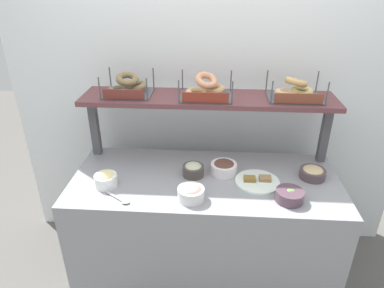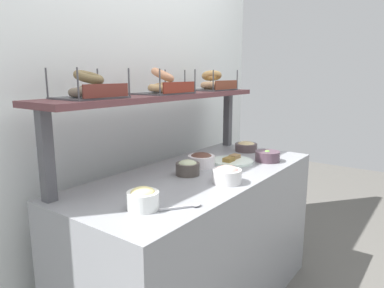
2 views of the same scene
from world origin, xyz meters
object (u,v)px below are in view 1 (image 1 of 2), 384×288
(bagel_basket_poppy, at_px, (128,87))
(bowl_egg_salad, at_px, (106,179))
(bowl_lox_spread, at_px, (191,193))
(serving_plate_white, at_px, (257,181))
(bagel_basket_plain, at_px, (295,91))
(bowl_veggie_mix, at_px, (290,195))
(bowl_hummus, at_px, (313,173))
(serving_spoon_near_plate, at_px, (121,200))
(bagel_basket_sesame, at_px, (206,90))
(bowl_chocolate_spread, at_px, (224,167))
(bowl_tuna_salad, at_px, (193,169))

(bagel_basket_poppy, bearing_deg, bowl_egg_salad, -100.20)
(bowl_lox_spread, relative_size, serving_plate_white, 0.57)
(bowl_lox_spread, height_order, bagel_basket_plain, bagel_basket_plain)
(serving_plate_white, xyz_separation_m, bagel_basket_plain, (0.22, 0.30, 0.47))
(bowl_veggie_mix, xyz_separation_m, bagel_basket_poppy, (-0.97, 0.47, 0.44))
(bowl_hummus, bearing_deg, serving_spoon_near_plate, -164.24)
(bagel_basket_sesame, bearing_deg, bowl_hummus, -16.47)
(bowl_egg_salad, height_order, bowl_chocolate_spread, bowl_egg_salad)
(bowl_hummus, xyz_separation_m, bagel_basket_plain, (-0.12, 0.22, 0.44))
(bowl_egg_salad, relative_size, bowl_hummus, 0.84)
(bowl_lox_spread, distance_m, bagel_basket_sesame, 0.64)
(bowl_lox_spread, bearing_deg, bagel_basket_sesame, 82.96)
(bowl_tuna_salad, xyz_separation_m, serving_spoon_near_plate, (-0.38, -0.29, -0.03))
(bowl_egg_salad, relative_size, bowl_chocolate_spread, 0.81)
(bowl_egg_salad, distance_m, bowl_veggie_mix, 1.05)
(bowl_hummus, bearing_deg, bagel_basket_sesame, 163.53)
(bowl_lox_spread, bearing_deg, bowl_tuna_salad, 90.74)
(bowl_tuna_salad, distance_m, serving_spoon_near_plate, 0.48)
(bagel_basket_plain, bearing_deg, bowl_veggie_mix, -97.21)
(bowl_lox_spread, xyz_separation_m, serving_plate_white, (0.38, 0.19, -0.03))
(bowl_egg_salad, bearing_deg, bowl_tuna_salad, 16.71)
(serving_plate_white, height_order, bagel_basket_poppy, bagel_basket_poppy)
(bowl_egg_salad, distance_m, bowl_lox_spread, 0.51)
(bagel_basket_poppy, distance_m, bagel_basket_sesame, 0.49)
(bagel_basket_sesame, bearing_deg, bowl_egg_salad, -146.59)
(bagel_basket_poppy, bearing_deg, bowl_lox_spread, -48.76)
(bowl_veggie_mix, bearing_deg, bowl_hummus, 53.54)
(bowl_egg_salad, bearing_deg, bowl_veggie_mix, -3.99)
(bagel_basket_poppy, height_order, bagel_basket_sesame, bagel_basket_sesame)
(bowl_chocolate_spread, height_order, bagel_basket_sesame, bagel_basket_sesame)
(bowl_chocolate_spread, distance_m, bagel_basket_poppy, 0.78)
(bowl_egg_salad, height_order, bagel_basket_sesame, bagel_basket_sesame)
(serving_plate_white, xyz_separation_m, serving_spoon_near_plate, (-0.77, -0.23, -0.00))
(bowl_lox_spread, xyz_separation_m, serving_spoon_near_plate, (-0.39, -0.04, -0.04))
(bowl_egg_salad, height_order, bowl_veggie_mix, bowl_egg_salad)
(bowl_chocolate_spread, distance_m, bagel_basket_sesame, 0.49)
(serving_spoon_near_plate, distance_m, bagel_basket_sesame, 0.82)
(bowl_hummus, bearing_deg, bowl_lox_spread, -159.44)
(bowl_egg_salad, bearing_deg, bowl_hummus, 8.08)
(bowl_tuna_salad, xyz_separation_m, bowl_veggie_mix, (0.54, -0.22, -0.01))
(bowl_tuna_salad, height_order, bowl_hummus, bowl_tuna_salad)
(bagel_basket_poppy, xyz_separation_m, bagel_basket_plain, (1.03, -0.01, -0.00))
(bowl_hummus, relative_size, bagel_basket_plain, 0.48)
(bowl_chocolate_spread, xyz_separation_m, bagel_basket_sesame, (-0.13, 0.18, 0.44))
(bagel_basket_poppy, bearing_deg, bowl_chocolate_spread, -18.54)
(bowl_chocolate_spread, xyz_separation_m, bowl_hummus, (0.54, -0.02, -0.01))
(bowl_tuna_salad, bearing_deg, bowl_hummus, 1.88)
(bowl_chocolate_spread, bearing_deg, bagel_basket_sesame, 125.04)
(bowl_tuna_salad, distance_m, bagel_basket_plain, 0.78)
(bowl_tuna_salad, bearing_deg, serving_spoon_near_plate, -142.90)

